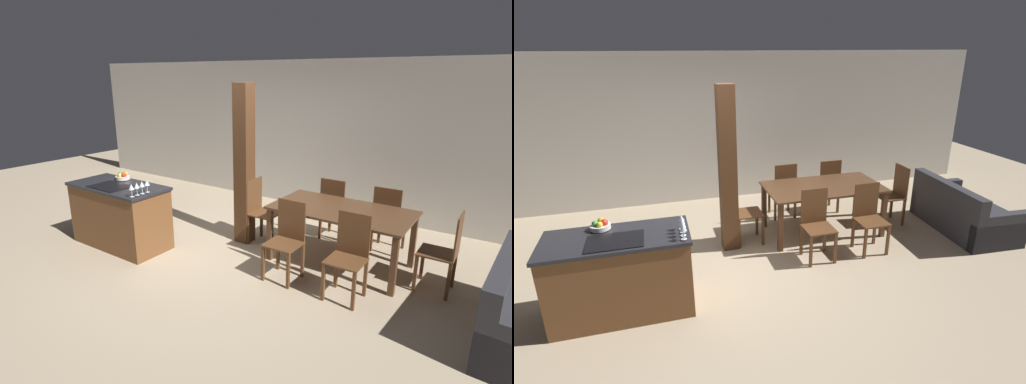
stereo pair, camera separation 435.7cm
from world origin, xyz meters
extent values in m
plane|color=tan|center=(0.00, 0.00, 0.00)|extent=(16.00, 16.00, 0.00)
cube|color=beige|center=(0.00, 2.69, 1.35)|extent=(11.20, 0.08, 2.70)
cube|color=brown|center=(-1.30, -0.54, 0.44)|extent=(1.46, 0.68, 0.88)
cube|color=#232328|center=(-1.30, -0.54, 0.90)|extent=(1.50, 0.72, 0.04)
cube|color=black|center=(-1.30, -0.66, 0.92)|extent=(0.56, 0.40, 0.01)
cylinder|color=silver|center=(-1.47, -0.32, 0.95)|extent=(0.21, 0.21, 0.05)
sphere|color=red|center=(-1.42, -0.33, 1.00)|extent=(0.08, 0.08, 0.08)
sphere|color=gold|center=(-1.46, -0.28, 1.00)|extent=(0.08, 0.08, 0.08)
sphere|color=#3D8E38|center=(-1.51, -0.33, 1.00)|extent=(0.07, 0.07, 0.07)
sphere|color=yellow|center=(-1.46, -0.37, 1.00)|extent=(0.07, 0.07, 0.07)
cylinder|color=silver|center=(-0.63, -0.83, 0.93)|extent=(0.06, 0.06, 0.00)
cylinder|color=silver|center=(-0.63, -0.83, 0.98)|extent=(0.01, 0.01, 0.09)
cone|color=silver|center=(-0.63, -0.83, 1.06)|extent=(0.07, 0.07, 0.07)
cylinder|color=silver|center=(-0.63, -0.74, 0.93)|extent=(0.06, 0.06, 0.00)
cylinder|color=silver|center=(-0.63, -0.74, 0.98)|extent=(0.01, 0.01, 0.09)
cone|color=silver|center=(-0.63, -0.74, 1.06)|extent=(0.07, 0.07, 0.07)
cylinder|color=silver|center=(-0.63, -0.66, 0.93)|extent=(0.06, 0.06, 0.00)
cylinder|color=silver|center=(-0.63, -0.66, 0.98)|extent=(0.01, 0.01, 0.09)
cone|color=silver|center=(-0.63, -0.66, 1.06)|extent=(0.07, 0.07, 0.07)
cylinder|color=silver|center=(-0.63, -0.57, 0.93)|extent=(0.06, 0.06, 0.00)
cylinder|color=silver|center=(-0.63, -0.57, 0.98)|extent=(0.01, 0.01, 0.09)
cone|color=silver|center=(-0.63, -0.57, 1.06)|extent=(0.07, 0.07, 0.07)
cube|color=#51331E|center=(1.60, 0.70, 0.75)|extent=(1.78, 0.98, 0.03)
cube|color=#51331E|center=(0.78, 0.27, 0.37)|extent=(0.07, 0.07, 0.74)
cube|color=#51331E|center=(2.43, 0.27, 0.37)|extent=(0.07, 0.07, 0.74)
cube|color=#51331E|center=(0.78, 1.13, 0.37)|extent=(0.07, 0.07, 0.74)
cube|color=#51331E|center=(2.43, 1.13, 0.37)|extent=(0.07, 0.07, 0.74)
cube|color=brown|center=(1.20, -0.09, 0.46)|extent=(0.40, 0.40, 0.02)
cube|color=brown|center=(1.20, 0.10, 0.72)|extent=(0.38, 0.02, 0.50)
cube|color=brown|center=(1.03, -0.27, 0.23)|extent=(0.04, 0.04, 0.45)
cube|color=brown|center=(1.38, -0.27, 0.23)|extent=(0.04, 0.04, 0.45)
cube|color=brown|center=(1.03, 0.09, 0.23)|extent=(0.04, 0.04, 0.45)
cube|color=brown|center=(1.38, 0.09, 0.23)|extent=(0.04, 0.04, 0.45)
cube|color=brown|center=(2.00, -0.09, 0.46)|extent=(0.40, 0.40, 0.02)
cube|color=brown|center=(2.00, 0.10, 0.72)|extent=(0.38, 0.02, 0.50)
cube|color=brown|center=(1.83, -0.27, 0.23)|extent=(0.04, 0.04, 0.45)
cube|color=brown|center=(2.18, -0.27, 0.23)|extent=(0.04, 0.04, 0.45)
cube|color=brown|center=(1.83, 0.09, 0.23)|extent=(0.04, 0.04, 0.45)
cube|color=brown|center=(2.18, 0.09, 0.23)|extent=(0.04, 0.04, 0.45)
cube|color=brown|center=(1.20, 1.49, 0.46)|extent=(0.40, 0.40, 0.02)
cube|color=brown|center=(1.20, 1.30, 0.72)|extent=(0.38, 0.02, 0.50)
cube|color=brown|center=(1.38, 1.67, 0.23)|extent=(0.04, 0.04, 0.45)
cube|color=brown|center=(1.03, 1.67, 0.23)|extent=(0.04, 0.04, 0.45)
cube|color=brown|center=(1.38, 1.32, 0.23)|extent=(0.04, 0.04, 0.45)
cube|color=brown|center=(1.03, 1.32, 0.23)|extent=(0.04, 0.04, 0.45)
cube|color=brown|center=(2.00, 1.49, 0.46)|extent=(0.40, 0.40, 0.02)
cube|color=brown|center=(2.00, 1.30, 0.72)|extent=(0.38, 0.02, 0.50)
cube|color=brown|center=(2.18, 1.67, 0.23)|extent=(0.04, 0.04, 0.45)
cube|color=brown|center=(1.83, 1.67, 0.23)|extent=(0.04, 0.04, 0.45)
cube|color=brown|center=(2.18, 1.32, 0.23)|extent=(0.04, 0.04, 0.45)
cube|color=brown|center=(1.83, 1.32, 0.23)|extent=(0.04, 0.04, 0.45)
cube|color=brown|center=(0.41, 0.70, 0.46)|extent=(0.40, 0.40, 0.02)
cube|color=brown|center=(0.22, 0.70, 0.72)|extent=(0.02, 0.38, 0.50)
cube|color=brown|center=(0.59, 0.52, 0.23)|extent=(0.04, 0.04, 0.45)
cube|color=brown|center=(0.59, 0.88, 0.23)|extent=(0.04, 0.04, 0.45)
cube|color=brown|center=(0.24, 0.52, 0.23)|extent=(0.04, 0.04, 0.45)
cube|color=brown|center=(0.24, 0.88, 0.23)|extent=(0.04, 0.04, 0.45)
cube|color=brown|center=(2.80, 0.70, 0.46)|extent=(0.40, 0.40, 0.02)
cube|color=brown|center=(2.99, 0.70, 0.72)|extent=(0.02, 0.38, 0.50)
cube|color=brown|center=(2.62, 0.88, 0.23)|extent=(0.04, 0.04, 0.45)
cube|color=brown|center=(2.62, 0.52, 0.23)|extent=(0.04, 0.04, 0.45)
cube|color=brown|center=(2.97, 0.88, 0.23)|extent=(0.04, 0.04, 0.45)
cube|color=brown|center=(2.97, 0.52, 0.23)|extent=(0.04, 0.04, 0.45)
cube|color=#2D2D33|center=(3.83, 0.15, 0.21)|extent=(0.99, 1.68, 0.43)
cube|color=#2D2D33|center=(3.47, 0.17, 0.62)|extent=(0.26, 1.63, 0.38)
cube|color=#2D2D33|center=(3.78, -0.60, 0.28)|extent=(0.89, 0.19, 0.57)
cube|color=#2D2D33|center=(3.88, 0.89, 0.28)|extent=(0.89, 0.19, 0.57)
cube|color=#4C2D19|center=(0.11, 0.61, 1.17)|extent=(0.23, 0.23, 2.33)
camera|label=1|loc=(3.46, -3.95, 2.44)|focal=28.00mm
camera|label=2|loc=(-0.83, -4.58, 2.80)|focal=28.00mm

